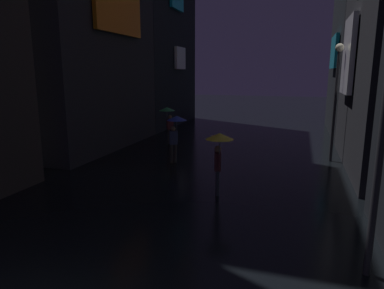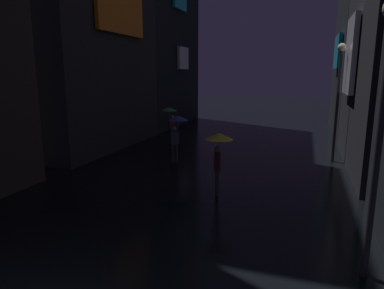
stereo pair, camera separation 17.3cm
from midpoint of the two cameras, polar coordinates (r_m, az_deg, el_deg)
The scene contains 6 objects.
building_right_far at distance 25.51m, azimuth 28.51°, elevation 18.19°, with size 4.25×8.82×14.83m.
pedestrian_foreground_right_blue at distance 15.30m, azimuth -2.23°, elevation 3.11°, with size 0.90×0.90×2.12m.
pedestrian_midstreet_left_yellow at distance 11.00m, azimuth 4.90°, elevation -0.36°, with size 0.90×0.90×2.12m.
pedestrian_midstreet_centre_green at distance 19.32m, azimuth -3.42°, elevation 4.91°, with size 0.90×0.90×2.12m.
streetlamp_right_near at distance 7.14m, azimuth 29.72°, elevation 4.81°, with size 0.36×0.36×5.24m.
streetlamp_right_far at distance 16.57m, azimuth 23.48°, elevation 8.50°, with size 0.36×0.36×5.24m.
Camera 2 is at (3.68, -2.54, 3.98)m, focal length 32.00 mm.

